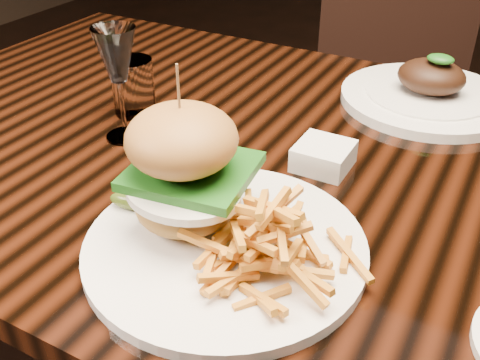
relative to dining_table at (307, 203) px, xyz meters
The scene contains 7 objects.
dining_table is the anchor object (origin of this frame).
burger_plate 0.28m from the dining_table, 92.89° to the right, with size 0.34×0.34×0.22m.
ramekin 0.10m from the dining_table, 10.23° to the right, with size 0.08×0.08×0.04m, color white.
wine_glass 0.37m from the dining_table, 166.30° to the right, with size 0.07×0.07×0.18m.
water_tumbler 0.36m from the dining_table, behind, with size 0.07×0.07×0.10m, color white.
far_dish 0.33m from the dining_table, 70.26° to the left, with size 0.31×0.31×0.10m.
chair_far 0.90m from the dining_table, 95.53° to the left, with size 0.60×0.60×0.95m.
Camera 1 is at (0.26, -0.69, 1.19)m, focal length 42.00 mm.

